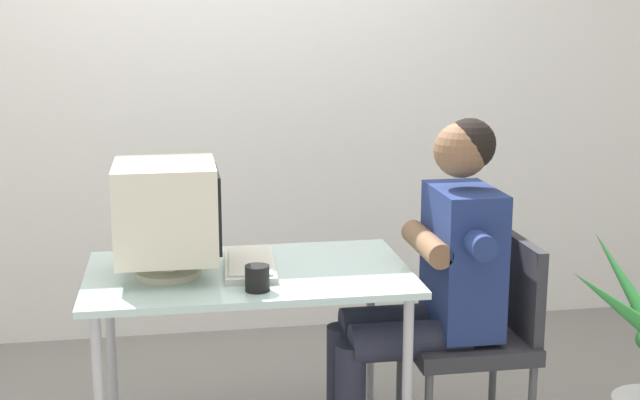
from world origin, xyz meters
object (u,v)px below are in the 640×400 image
keyboard (250,264)px  office_chair (481,328)px  desk_mug (257,278)px  desk (249,290)px  crt_monitor (167,211)px  person_seated (432,277)px

keyboard → office_chair: bearing=-5.5°
keyboard → desk_mug: size_ratio=4.63×
desk → desk_mug: bearing=-87.7°
crt_monitor → keyboard: bearing=8.0°
desk → person_seated: bearing=-4.1°
person_seated → office_chair: bearing=-0.0°
person_seated → desk_mug: (-0.66, -0.18, 0.09)m
desk → office_chair: 0.88m
office_chair → desk_mug: 0.92m
crt_monitor → person_seated: (0.95, -0.04, -0.27)m
desk → keyboard: (0.01, 0.03, 0.09)m
keyboard → crt_monitor: bearing=-172.0°
keyboard → person_seated: size_ratio=0.34×
person_seated → crt_monitor: bearing=177.5°
person_seated → keyboard: bearing=172.9°
keyboard → office_chair: size_ratio=0.53×
desk → person_seated: size_ratio=0.91×
crt_monitor → desk_mug: (0.29, -0.22, -0.19)m
office_chair → desk_mug: size_ratio=8.80×
desk → office_chair: bearing=-3.2°
crt_monitor → office_chair: 1.24m
desk → office_chair: (0.86, -0.05, -0.18)m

